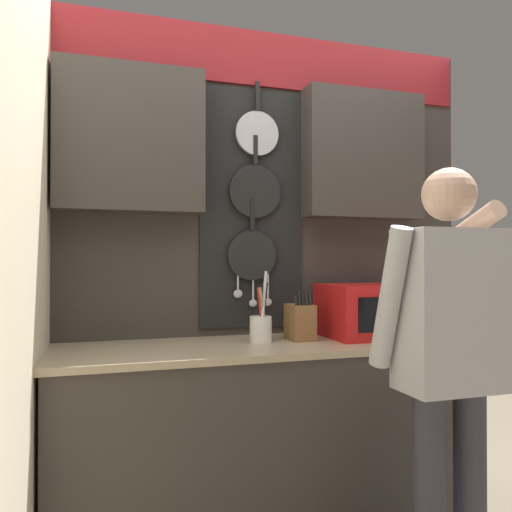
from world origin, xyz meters
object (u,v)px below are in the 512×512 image
object	(u,v)px
knife_block	(300,322)
person	(448,344)
microwave	(377,310)
utensil_crock	(261,326)

from	to	relation	value
knife_block	person	world-z (taller)	person
microwave	person	bearing A→B (deg)	-97.40
utensil_crock	person	distance (m)	0.84
microwave	utensil_crock	bearing A→B (deg)	179.99
microwave	utensil_crock	size ratio (longest dim) A/B	1.61
microwave	person	xyz separation A→B (m)	(-0.08, -0.65, -0.07)
knife_block	utensil_crock	size ratio (longest dim) A/B	0.73
knife_block	person	distance (m)	0.73
microwave	utensil_crock	distance (m)	0.62
utensil_crock	knife_block	bearing A→B (deg)	0.15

